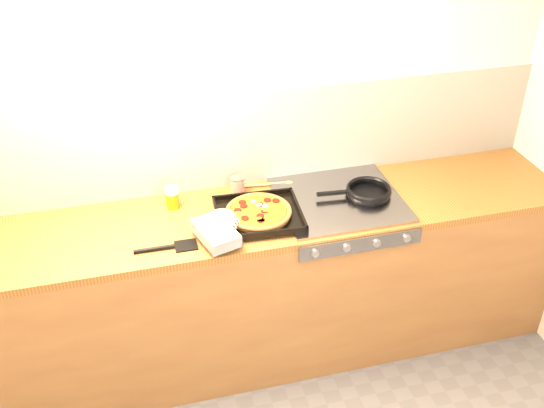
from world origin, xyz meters
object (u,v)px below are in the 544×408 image
object	(u,v)px
frying_pan	(368,191)
tomato_can	(238,186)
pizza_on_tray	(246,217)
juice_glass	(172,197)

from	to	relation	value
frying_pan	tomato_can	xyz separation A→B (m)	(-0.62, 0.19, 0.01)
pizza_on_tray	juice_glass	xyz separation A→B (m)	(-0.31, 0.24, 0.01)
frying_pan	tomato_can	bearing A→B (deg)	163.21
tomato_can	juice_glass	xyz separation A→B (m)	(-0.33, -0.03, 0.01)
juice_glass	tomato_can	bearing A→B (deg)	5.31
pizza_on_tray	frying_pan	xyz separation A→B (m)	(0.64, 0.08, -0.01)
pizza_on_tray	juice_glass	world-z (taller)	juice_glass
frying_pan	juice_glass	xyz separation A→B (m)	(-0.95, 0.16, 0.02)
frying_pan	juice_glass	world-z (taller)	juice_glass
pizza_on_tray	frying_pan	bearing A→B (deg)	7.30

